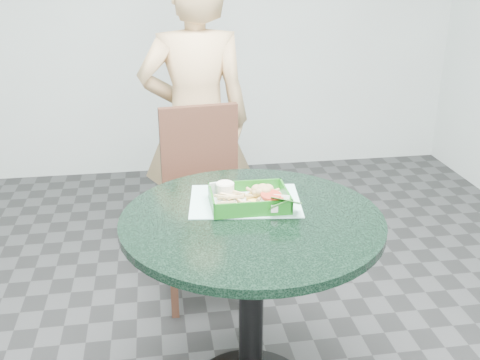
{
  "coord_description": "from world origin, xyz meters",
  "views": [
    {
      "loc": [
        -0.31,
        -1.69,
        1.6
      ],
      "look_at": [
        -0.02,
        0.1,
        0.86
      ],
      "focal_mm": 42.0,
      "sensor_mm": 36.0,
      "label": 1
    }
  ],
  "objects": [
    {
      "name": "dining_chair",
      "position": [
        -0.1,
        0.8,
        0.53
      ],
      "size": [
        0.38,
        0.38,
        0.93
      ],
      "rotation": [
        0.0,
        0.0,
        0.11
      ],
      "color": "#452C1E",
      "rests_on": "floor"
    },
    {
      "name": "fries_pile",
      "position": [
        -0.06,
        0.08,
        0.79
      ],
      "size": [
        0.13,
        0.13,
        0.04
      ],
      "primitive_type": null,
      "rotation": [
        0.0,
        0.0,
        0.36
      ],
      "color": "#E1BF82",
      "rests_on": "food_basket"
    },
    {
      "name": "sauce_ramekin",
      "position": [
        -0.07,
        0.14,
        0.8
      ],
      "size": [
        0.07,
        0.07,
        0.04
      ],
      "rotation": [
        0.0,
        0.0,
        0.39
      ],
      "color": "silver",
      "rests_on": "food_basket"
    },
    {
      "name": "cafe_table",
      "position": [
        0.0,
        0.0,
        0.58
      ],
      "size": [
        0.9,
        0.9,
        0.75
      ],
      "color": "black",
      "rests_on": "floor"
    },
    {
      "name": "placemat",
      "position": [
        -0.0,
        0.13,
        0.75
      ],
      "size": [
        0.43,
        0.34,
        0.0
      ],
      "primitive_type": "cube",
      "rotation": [
        0.0,
        0.0,
        -0.12
      ],
      "color": "#ADE7DD",
      "rests_on": "cafe_table"
    },
    {
      "name": "garnish_cup",
      "position": [
        0.08,
        0.02,
        0.79
      ],
      "size": [
        0.13,
        0.13,
        0.05
      ],
      "rotation": [
        0.0,
        0.0,
        -0.13
      ],
      "color": "white",
      "rests_on": "food_basket"
    },
    {
      "name": "food_basket",
      "position": [
        0.0,
        0.08,
        0.77
      ],
      "size": [
        0.27,
        0.2,
        0.05
      ],
      "rotation": [
        0.0,
        0.0,
        -0.01
      ],
      "color": "#135C14",
      "rests_on": "placemat"
    },
    {
      "name": "crab_sandwich",
      "position": [
        0.05,
        0.08,
        0.8
      ],
      "size": [
        0.12,
        0.12,
        0.07
      ],
      "rotation": [
        0.0,
        0.0,
        -0.16
      ],
      "color": "#EFBF49",
      "rests_on": "food_basket"
    },
    {
      "name": "diner_person",
      "position": [
        -0.1,
        1.1,
        0.82
      ],
      "size": [
        0.6,
        0.4,
        1.64
      ],
      "primitive_type": "imported",
      "rotation": [
        0.0,
        0.0,
        3.16
      ],
      "color": "tan",
      "rests_on": "floor"
    }
  ]
}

